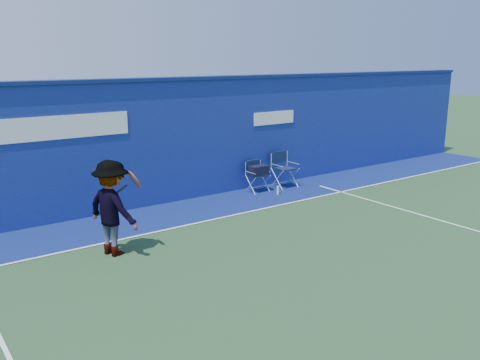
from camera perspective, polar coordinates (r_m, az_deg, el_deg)
ground at (r=8.80m, az=6.13°, el=-10.30°), size 80.00×80.00×0.00m
stadium_wall at (r=12.56m, az=-9.66°, el=4.28°), size 24.00×0.50×3.08m
out_of_bounds_strip at (r=11.96m, az=-7.02°, el=-3.73°), size 24.00×1.80×0.01m
court_lines at (r=9.21m, az=3.63°, el=-9.03°), size 24.00×12.00×0.01m
directors_chair_left at (r=13.67m, az=2.00°, el=0.14°), size 0.50×0.46×0.84m
directors_chair_right at (r=14.24m, az=5.01°, el=0.42°), size 0.58×0.52×0.97m
water_bottle at (r=13.47m, az=4.29°, el=-1.16°), size 0.07×0.07×0.24m
tennis_player at (r=9.53m, az=-14.13°, el=-3.05°), size 1.01×1.30×1.77m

